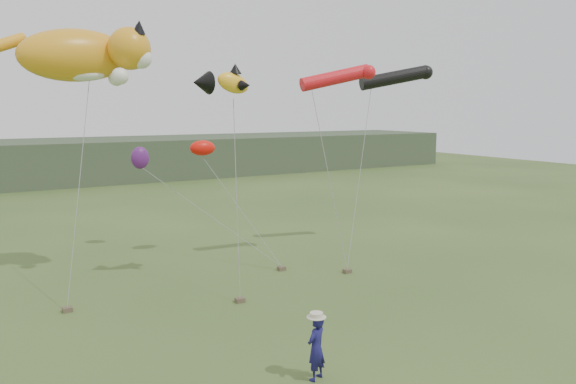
% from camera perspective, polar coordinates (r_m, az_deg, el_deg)
% --- Properties ---
extents(ground, '(120.00, 120.00, 0.00)m').
position_cam_1_polar(ground, '(17.43, 1.37, -15.40)').
color(ground, '#385123').
rests_on(ground, ground).
extents(headland, '(90.00, 13.00, 4.00)m').
position_cam_1_polar(headland, '(58.65, -25.37, 2.62)').
color(headland, '#2D3D28').
rests_on(headland, ground).
extents(festival_attendant, '(0.75, 0.63, 1.74)m').
position_cam_1_polar(festival_attendant, '(15.20, 2.88, -15.54)').
color(festival_attendant, '#161550').
rests_on(festival_attendant, ground).
extents(sandbag_anchors, '(15.34, 3.86, 0.17)m').
position_cam_1_polar(sandbag_anchors, '(21.52, -9.05, -10.54)').
color(sandbag_anchors, brown).
rests_on(sandbag_anchors, ground).
extents(cat_kite, '(5.94, 3.17, 2.53)m').
position_cam_1_polar(cat_kite, '(23.84, -19.66, 13.00)').
color(cat_kite, orange).
rests_on(cat_kite, ground).
extents(fish_kite, '(2.39, 1.56, 1.28)m').
position_cam_1_polar(fish_kite, '(21.90, -6.77, 11.02)').
color(fish_kite, yellow).
rests_on(fish_kite, ground).
extents(tube_kites, '(7.70, 2.49, 1.43)m').
position_cam_1_polar(tube_kites, '(27.42, 8.86, 11.50)').
color(tube_kites, black).
rests_on(tube_kites, ground).
extents(misc_kites, '(3.24, 3.52, 1.50)m').
position_cam_1_polar(misc_kites, '(27.75, -11.77, 3.91)').
color(misc_kites, red).
rests_on(misc_kites, ground).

